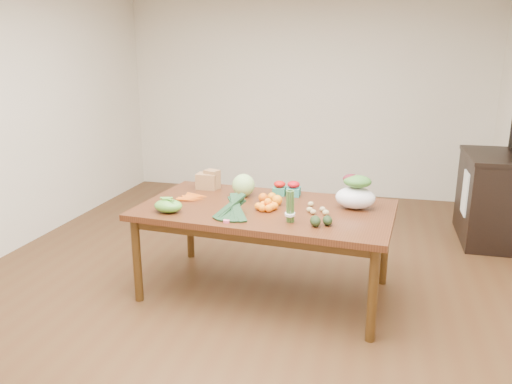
% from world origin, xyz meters
% --- Properties ---
extents(floor, '(6.00, 6.00, 0.00)m').
position_xyz_m(floor, '(0.00, 0.00, 0.00)').
color(floor, '#4F331B').
rests_on(floor, ground).
extents(room_walls, '(5.02, 6.02, 2.70)m').
position_xyz_m(room_walls, '(0.00, 0.00, 1.35)').
color(room_walls, silver).
rests_on(room_walls, floor).
extents(dining_table, '(2.10, 1.28, 0.75)m').
position_xyz_m(dining_table, '(0.20, -0.20, 0.38)').
color(dining_table, '#4C2511').
rests_on(dining_table, floor).
extents(cabinet, '(0.52, 1.02, 0.94)m').
position_xyz_m(cabinet, '(2.22, 1.58, 0.47)').
color(cabinet, black).
rests_on(cabinet, floor).
extents(dish_towel, '(0.02, 0.28, 0.45)m').
position_xyz_m(dish_towel, '(1.96, 1.40, 0.55)').
color(dish_towel, white).
rests_on(dish_towel, cabinet).
extents(paper_bag, '(0.26, 0.22, 0.17)m').
position_xyz_m(paper_bag, '(-0.44, 0.22, 0.84)').
color(paper_bag, '#9F6E47').
rests_on(paper_bag, dining_table).
extents(cabbage, '(0.20, 0.20, 0.20)m').
position_xyz_m(cabbage, '(-0.06, 0.06, 0.85)').
color(cabbage, '#B1D67B').
rests_on(cabbage, dining_table).
extents(strawberry_basket_a, '(0.12, 0.12, 0.10)m').
position_xyz_m(strawberry_basket_a, '(0.24, 0.18, 0.80)').
color(strawberry_basket_a, red).
rests_on(strawberry_basket_a, dining_table).
extents(strawberry_basket_b, '(0.12, 0.12, 0.10)m').
position_xyz_m(strawberry_basket_b, '(0.36, 0.18, 0.80)').
color(strawberry_basket_b, '#B80C1B').
rests_on(strawberry_basket_b, dining_table).
extents(orange_a, '(0.08, 0.08, 0.08)m').
position_xyz_m(orange_a, '(0.15, -0.08, 0.79)').
color(orange_a, '#DC5B0D').
rests_on(orange_a, dining_table).
extents(orange_b, '(0.08, 0.08, 0.08)m').
position_xyz_m(orange_b, '(0.22, -0.03, 0.79)').
color(orange_b, orange).
rests_on(orange_b, dining_table).
extents(orange_c, '(0.09, 0.09, 0.09)m').
position_xyz_m(orange_c, '(0.28, -0.13, 0.79)').
color(orange_c, '#FFA60F').
rests_on(orange_c, dining_table).
extents(mandarin_cluster, '(0.19, 0.19, 0.10)m').
position_xyz_m(mandarin_cluster, '(0.24, -0.27, 0.80)').
color(mandarin_cluster, '#FF5C0F').
rests_on(mandarin_cluster, dining_table).
extents(carrots, '(0.24, 0.23, 0.03)m').
position_xyz_m(carrots, '(-0.44, -0.13, 0.76)').
color(carrots, orange).
rests_on(carrots, dining_table).
extents(snap_pea_bag, '(0.23, 0.17, 0.10)m').
position_xyz_m(snap_pea_bag, '(-0.51, -0.52, 0.80)').
color(snap_pea_bag, '#559733').
rests_on(snap_pea_bag, dining_table).
extents(kale_bunch, '(0.35, 0.42, 0.16)m').
position_xyz_m(kale_bunch, '(0.02, -0.54, 0.83)').
color(kale_bunch, black).
rests_on(kale_bunch, dining_table).
extents(asparagus_bundle, '(0.09, 0.12, 0.26)m').
position_xyz_m(asparagus_bundle, '(0.46, -0.53, 0.88)').
color(asparagus_bundle, '#587C39').
rests_on(asparagus_bundle, dining_table).
extents(potato_a, '(0.05, 0.04, 0.04)m').
position_xyz_m(potato_a, '(0.57, -0.25, 0.77)').
color(potato_a, tan).
rests_on(potato_a, dining_table).
extents(potato_b, '(0.05, 0.04, 0.04)m').
position_xyz_m(potato_b, '(0.60, -0.30, 0.77)').
color(potato_b, tan).
rests_on(potato_b, dining_table).
extents(potato_c, '(0.05, 0.04, 0.04)m').
position_xyz_m(potato_c, '(0.66, -0.21, 0.77)').
color(potato_c, tan).
rests_on(potato_c, dining_table).
extents(potato_d, '(0.05, 0.04, 0.04)m').
position_xyz_m(potato_d, '(0.55, -0.09, 0.77)').
color(potato_d, '#D5B97B').
rests_on(potato_d, dining_table).
extents(potato_e, '(0.05, 0.05, 0.04)m').
position_xyz_m(potato_e, '(0.70, -0.29, 0.77)').
color(potato_e, tan).
rests_on(potato_e, dining_table).
extents(avocado_a, '(0.11, 0.13, 0.08)m').
position_xyz_m(avocado_a, '(0.65, -0.56, 0.79)').
color(avocado_a, black).
rests_on(avocado_a, dining_table).
extents(avocado_b, '(0.10, 0.12, 0.07)m').
position_xyz_m(avocado_b, '(0.74, -0.52, 0.78)').
color(avocado_b, black).
rests_on(avocado_b, dining_table).
extents(salad_bag, '(0.33, 0.26, 0.24)m').
position_xyz_m(salad_bag, '(0.90, -0.06, 0.87)').
color(salad_bag, white).
rests_on(salad_bag, dining_table).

